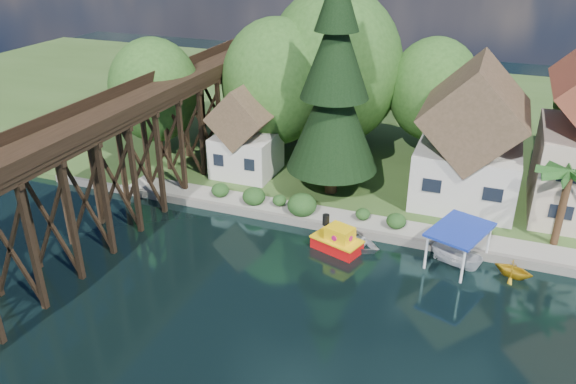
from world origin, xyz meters
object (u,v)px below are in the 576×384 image
(tugboat, at_px, (338,241))
(boat_white_a, at_px, (352,240))
(house_left, at_px, (471,143))
(conifer, at_px, (334,89))
(palm_tree, at_px, (570,176))
(boat_canopy, at_px, (457,250))
(trestle_bridge, at_px, (128,150))
(boat_yellow, at_px, (514,268))
(shed, at_px, (246,136))

(tugboat, bearing_deg, boat_white_a, 48.93)
(house_left, xyz_separation_m, conifer, (-10.07, -2.65, 3.82))
(palm_tree, xyz_separation_m, boat_canopy, (-6.00, -4.40, -4.30))
(trestle_bridge, xyz_separation_m, boat_white_a, (16.50, 1.41, -4.91))
(trestle_bridge, height_order, boat_white_a, trestle_bridge)
(boat_canopy, relative_size, boat_yellow, 2.17)
(tugboat, xyz_separation_m, boat_white_a, (0.76, 0.88, -0.28))
(house_left, height_order, tugboat, house_left)
(boat_white_a, height_order, boat_canopy, boat_canopy)
(shed, bearing_deg, boat_canopy, -23.35)
(conifer, distance_m, palm_tree, 17.05)
(conifer, xyz_separation_m, palm_tree, (16.53, -2.42, -3.45))
(trestle_bridge, distance_m, palm_tree, 30.02)
(house_left, bearing_deg, tugboat, -125.21)
(palm_tree, height_order, boat_canopy, palm_tree)
(conifer, height_order, boat_canopy, conifer)
(trestle_bridge, height_order, palm_tree, trestle_bridge)
(conifer, relative_size, tugboat, 4.67)
(shed, height_order, conifer, conifer)
(shed, distance_m, conifer, 9.52)
(trestle_bridge, bearing_deg, shed, 61.81)
(boat_white_a, bearing_deg, tugboat, 154.52)
(palm_tree, bearing_deg, trestle_bridge, -168.93)
(palm_tree, relative_size, boat_white_a, 1.34)
(conifer, distance_m, boat_yellow, 17.67)
(conifer, height_order, boat_white_a, conifer)
(conifer, height_order, boat_yellow, conifer)
(shed, bearing_deg, tugboat, -39.32)
(trestle_bridge, height_order, conifer, conifer)
(boat_white_a, bearing_deg, boat_canopy, -74.84)
(trestle_bridge, bearing_deg, tugboat, 1.95)
(tugboat, height_order, boat_canopy, boat_canopy)
(conifer, xyz_separation_m, boat_white_a, (3.57, -6.77, -8.52))
(trestle_bridge, distance_m, house_left, 25.42)
(conifer, distance_m, tugboat, 11.58)
(trestle_bridge, bearing_deg, palm_tree, 11.07)
(tugboat, distance_m, boat_white_a, 1.20)
(boat_white_a, bearing_deg, boat_yellow, -74.33)
(tugboat, height_order, boat_white_a, tugboat)
(conifer, relative_size, palm_tree, 3.06)
(trestle_bridge, bearing_deg, boat_white_a, 4.89)
(boat_canopy, height_order, boat_yellow, boat_canopy)
(house_left, bearing_deg, trestle_bridge, -154.79)
(tugboat, height_order, boat_yellow, tugboat)
(boat_canopy, bearing_deg, boat_white_a, 179.57)
(trestle_bridge, relative_size, house_left, 4.01)
(boat_canopy, xyz_separation_m, boat_yellow, (3.52, 0.07, -0.58))
(trestle_bridge, relative_size, shed, 5.63)
(trestle_bridge, xyz_separation_m, tugboat, (15.74, 0.53, -4.62))
(trestle_bridge, height_order, boat_yellow, trestle_bridge)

